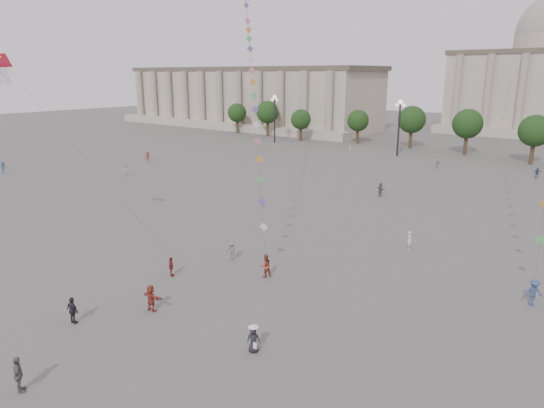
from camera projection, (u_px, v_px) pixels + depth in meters
The scene contains 23 objects.
ground at pixel (150, 319), 31.26m from camera, with size 360.00×360.00×0.00m, color #514E4C.
hall_west at pixel (246, 97), 145.09m from camera, with size 84.00×26.22×17.20m.
tree_row at pixel (494, 130), 88.72m from camera, with size 137.12×5.12×8.00m.
lamp_post_far_west at pixel (275, 110), 109.27m from camera, with size 2.00×0.90×10.65m.
lamp_post_mid_west at pixel (400, 117), 91.20m from camera, with size 2.00×0.90×10.65m.
person_crowd_0 at pixel (537, 173), 72.89m from camera, with size 0.99×0.41×1.69m, color #2C4A64.
person_crowd_1 at pixel (126, 170), 74.79m from camera, with size 0.88×0.68×1.80m, color silver.
person_crowd_2 at pixel (148, 157), 86.25m from camera, with size 1.23×0.71×1.91m, color brown.
person_crowd_4 at pixel (437, 164), 80.34m from camera, with size 1.50×0.48×1.61m, color #B2B1AD.
person_crowd_5 at pixel (3, 167), 76.60m from camera, with size 1.24×0.71×1.92m, color #365B7B.
person_crowd_6 at pixel (232, 251), 41.01m from camera, with size 1.06×0.61×1.65m, color slate.
person_crowd_10 at pixel (350, 149), 96.86m from camera, with size 0.55×0.36×1.51m, color silver.
person_crowd_12 at pixel (380, 189), 62.44m from camera, with size 1.62×0.51×1.74m, color #5E5E63.
person_crowd_13 at pixel (409, 240), 43.43m from camera, with size 0.63×0.41×1.73m, color silver.
tourist_0 at pixel (171, 267), 37.70m from camera, with size 0.92×0.38×1.58m, color maroon.
tourist_2 at pixel (151, 298), 32.15m from camera, with size 1.69×0.54×1.82m, color #9C342A.
tourist_3 at pixel (18, 375), 23.88m from camera, with size 1.13×0.47×1.93m, color #5E5D61.
tourist_4 at pixel (73, 311), 30.49m from camera, with size 1.05×0.44×1.78m, color black.
kite_flyer_0 at pixel (266, 266), 37.53m from camera, with size 0.91×0.71×1.86m, color brown.
kite_flyer_1 at pixel (534, 293), 32.87m from camera, with size 1.23×0.70×1.90m, color #324871.
hat_person at pixel (253, 339), 27.37m from camera, with size 0.90×0.85×1.69m.
dragon_kite at pixel (4, 71), 38.07m from camera, with size 7.74×2.85×20.38m.
kite_train_west at pixel (249, 35), 57.04m from camera, with size 33.41×34.42×59.08m.
Camera 1 is at (23.78, -17.16, 15.32)m, focal length 32.00 mm.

